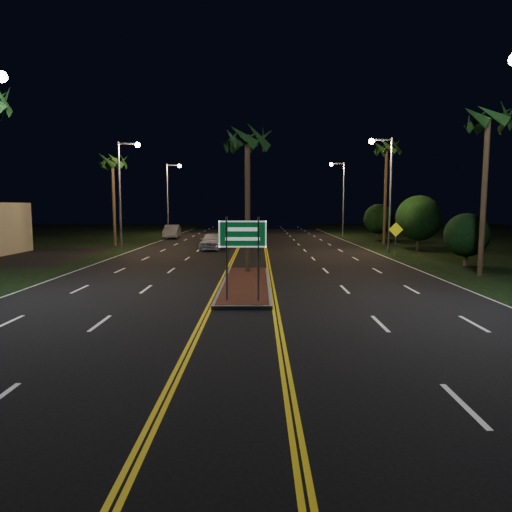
{
  "coord_description": "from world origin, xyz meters",
  "views": [
    {
      "loc": [
        0.61,
        -14.3,
        3.76
      ],
      "look_at": [
        0.51,
        2.53,
        1.9
      ],
      "focal_mm": 32.0,
      "sensor_mm": 36.0,
      "label": 1
    }
  ],
  "objects_px": {
    "median_island": "(246,284)",
    "palm_median": "(247,139)",
    "highway_sign": "(243,242)",
    "streetlight_left_mid": "(124,183)",
    "palm_right_far": "(387,149)",
    "shrub_far": "(379,219)",
    "car_far": "(172,231)",
    "warning_sign": "(396,234)",
    "palm_left_far": "(112,162)",
    "car_near": "(212,240)",
    "shrub_near": "(466,235)",
    "palm_right_near": "(488,119)",
    "streetlight_right_mid": "(386,181)",
    "shrub_mid": "(419,218)",
    "streetlight_right_far": "(341,190)",
    "streetlight_left_far": "(170,191)"
  },
  "relations": [
    {
      "from": "shrub_far",
      "to": "car_near",
      "type": "xyz_separation_m",
      "value": [
        -17.22,
        -11.32,
        -1.48
      ]
    },
    {
      "from": "car_near",
      "to": "streetlight_left_far",
      "type": "bearing_deg",
      "value": 112.33
    },
    {
      "from": "streetlight_left_mid",
      "to": "car_near",
      "type": "bearing_deg",
      "value": 5.36
    },
    {
      "from": "streetlight_left_far",
      "to": "palm_right_far",
      "type": "bearing_deg",
      "value": -30.88
    },
    {
      "from": "streetlight_right_mid",
      "to": "shrub_mid",
      "type": "xyz_separation_m",
      "value": [
        3.39,
        2.0,
        -2.93
      ]
    },
    {
      "from": "palm_left_far",
      "to": "car_near",
      "type": "xyz_separation_m",
      "value": [
        9.38,
        -3.32,
        -6.88
      ]
    },
    {
      "from": "shrub_far",
      "to": "car_far",
      "type": "height_order",
      "value": "shrub_far"
    },
    {
      "from": "median_island",
      "to": "car_near",
      "type": "bearing_deg",
      "value": 100.96
    },
    {
      "from": "shrub_near",
      "to": "shrub_mid",
      "type": "xyz_separation_m",
      "value": [
        0.5,
        10.0,
        0.78
      ]
    },
    {
      "from": "shrub_mid",
      "to": "shrub_far",
      "type": "height_order",
      "value": "shrub_mid"
    },
    {
      "from": "warning_sign",
      "to": "car_far",
      "type": "bearing_deg",
      "value": 138.47
    },
    {
      "from": "shrub_mid",
      "to": "streetlight_right_far",
      "type": "bearing_deg",
      "value": 100.66
    },
    {
      "from": "streetlight_left_mid",
      "to": "car_near",
      "type": "relative_size",
      "value": 1.74
    },
    {
      "from": "palm_right_far",
      "to": "car_near",
      "type": "relative_size",
      "value": 1.99
    },
    {
      "from": "streetlight_right_far",
      "to": "streetlight_left_mid",
      "type": "bearing_deg",
      "value": -139.7
    },
    {
      "from": "shrub_near",
      "to": "warning_sign",
      "type": "distance_m",
      "value": 6.23
    },
    {
      "from": "streetlight_right_mid",
      "to": "palm_left_far",
      "type": "relative_size",
      "value": 1.02
    },
    {
      "from": "streetlight_right_mid",
      "to": "palm_right_far",
      "type": "bearing_deg",
      "value": 74.71
    },
    {
      "from": "median_island",
      "to": "palm_median",
      "type": "xyz_separation_m",
      "value": [
        0.0,
        3.5,
        7.19
      ]
    },
    {
      "from": "highway_sign",
      "to": "streetlight_right_mid",
      "type": "relative_size",
      "value": 0.36
    },
    {
      "from": "highway_sign",
      "to": "palm_right_near",
      "type": "relative_size",
      "value": 0.34
    },
    {
      "from": "warning_sign",
      "to": "shrub_near",
      "type": "bearing_deg",
      "value": -62.66
    },
    {
      "from": "streetlight_left_mid",
      "to": "shrub_mid",
      "type": "relative_size",
      "value": 1.95
    },
    {
      "from": "highway_sign",
      "to": "car_far",
      "type": "relative_size",
      "value": 0.6
    },
    {
      "from": "streetlight_right_mid",
      "to": "palm_median",
      "type": "height_order",
      "value": "streetlight_right_mid"
    },
    {
      "from": "highway_sign",
      "to": "palm_right_near",
      "type": "bearing_deg",
      "value": 29.95
    },
    {
      "from": "streetlight_left_mid",
      "to": "streetlight_right_mid",
      "type": "distance_m",
      "value": 21.32
    },
    {
      "from": "median_island",
      "to": "shrub_near",
      "type": "bearing_deg",
      "value": 27.41
    },
    {
      "from": "streetlight_left_mid",
      "to": "car_far",
      "type": "xyz_separation_m",
      "value": [
        1.11,
        14.62,
        -4.77
      ]
    },
    {
      "from": "median_island",
      "to": "streetlight_left_mid",
      "type": "xyz_separation_m",
      "value": [
        -10.61,
        17.0,
        5.57
      ]
    },
    {
      "from": "warning_sign",
      "to": "streetlight_left_mid",
      "type": "bearing_deg",
      "value": 169.99
    },
    {
      "from": "palm_left_far",
      "to": "car_near",
      "type": "distance_m",
      "value": 12.1
    },
    {
      "from": "palm_left_far",
      "to": "palm_right_far",
      "type": "height_order",
      "value": "palm_right_far"
    },
    {
      "from": "median_island",
      "to": "warning_sign",
      "type": "bearing_deg",
      "value": 49.4
    },
    {
      "from": "streetlight_left_mid",
      "to": "streetlight_right_mid",
      "type": "height_order",
      "value": "same"
    },
    {
      "from": "streetlight_left_mid",
      "to": "warning_sign",
      "type": "height_order",
      "value": "streetlight_left_mid"
    },
    {
      "from": "streetlight_left_mid",
      "to": "palm_median",
      "type": "xyz_separation_m",
      "value": [
        10.61,
        -13.5,
        1.62
      ]
    },
    {
      "from": "streetlight_left_far",
      "to": "palm_left_far",
      "type": "xyz_separation_m",
      "value": [
        -2.19,
        -16.0,
        2.09
      ]
    },
    {
      "from": "palm_right_near",
      "to": "warning_sign",
      "type": "xyz_separation_m",
      "value": [
        -1.7,
        9.6,
        -6.57
      ]
    },
    {
      "from": "palm_median",
      "to": "palm_right_far",
      "type": "distance_m",
      "value": 23.4
    },
    {
      "from": "streetlight_left_mid",
      "to": "palm_left_far",
      "type": "xyz_separation_m",
      "value": [
        -2.19,
        4.0,
        2.09
      ]
    },
    {
      "from": "streetlight_left_mid",
      "to": "palm_right_far",
      "type": "distance_m",
      "value": 24.42
    },
    {
      "from": "palm_right_near",
      "to": "highway_sign",
      "type": "bearing_deg",
      "value": -150.05
    },
    {
      "from": "palm_median",
      "to": "palm_right_near",
      "type": "distance_m",
      "value": 12.55
    },
    {
      "from": "palm_median",
      "to": "palm_left_far",
      "type": "relative_size",
      "value": 0.94
    },
    {
      "from": "streetlight_right_mid",
      "to": "shrub_mid",
      "type": "distance_m",
      "value": 4.9
    },
    {
      "from": "streetlight_left_mid",
      "to": "car_far",
      "type": "height_order",
      "value": "streetlight_left_mid"
    },
    {
      "from": "shrub_far",
      "to": "car_far",
      "type": "bearing_deg",
      "value": 173.59
    },
    {
      "from": "highway_sign",
      "to": "streetlight_left_mid",
      "type": "xyz_separation_m",
      "value": [
        -10.61,
        21.2,
        3.25
      ]
    },
    {
      "from": "palm_median",
      "to": "car_far",
      "type": "xyz_separation_m",
      "value": [
        -9.5,
        28.12,
        -6.39
      ]
    }
  ]
}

